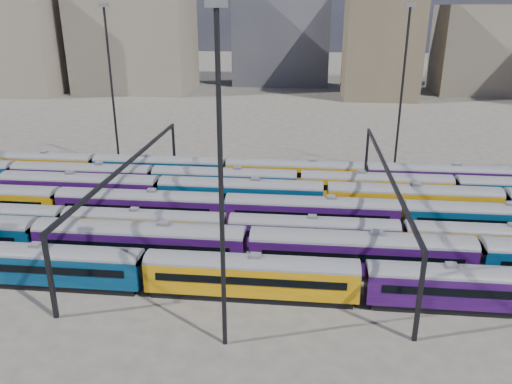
# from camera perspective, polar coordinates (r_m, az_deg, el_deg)

# --- Properties ---
(ground) EXTENTS (500.00, 500.00, 0.00)m
(ground) POSITION_cam_1_polar(r_m,az_deg,el_deg) (59.92, 4.62, -4.37)
(ground) COLOR #46413B
(ground) RESTS_ON ground
(rake_0) EXTENTS (118.83, 2.90, 4.87)m
(rake_0) POSITION_cam_1_polar(r_m,az_deg,el_deg) (45.71, 12.12, -9.57)
(rake_0) COLOR black
(rake_0) RESTS_ON ground
(rake_1) EXTENTS (132.08, 3.22, 5.43)m
(rake_1) POSITION_cam_1_polar(r_m,az_deg,el_deg) (49.97, -0.95, -5.97)
(rake_1) COLOR black
(rake_1) RESTS_ON ground
(rake_2) EXTENTS (112.00, 2.73, 4.59)m
(rake_2) POSITION_cam_1_polar(r_m,az_deg,el_deg) (55.35, 16.34, -4.62)
(rake_2) COLOR black
(rake_2) RESTS_ON ground
(rake_3) EXTENTS (123.40, 3.01, 5.07)m
(rake_3) POSITION_cam_1_polar(r_m,az_deg,el_deg) (59.62, -3.66, -1.69)
(rake_3) COLOR black
(rake_3) RESTS_ON ground
(rake_4) EXTENTS (107.03, 3.13, 5.28)m
(rake_4) POSITION_cam_1_polar(r_m,az_deg,el_deg) (64.84, 17.45, -0.66)
(rake_4) COLOR black
(rake_4) RESTS_ON ground
(rake_5) EXTENTS (122.43, 2.99, 5.03)m
(rake_5) POSITION_cam_1_polar(r_m,az_deg,el_deg) (68.22, 4.92, 1.16)
(rake_5) COLOR black
(rake_5) RESTS_ON ground
(rake_6) EXTENTS (140.95, 2.95, 4.95)m
(rake_6) POSITION_cam_1_polar(r_m,az_deg,el_deg) (72.98, 4.43, 2.44)
(rake_6) COLOR black
(rake_6) RESTS_ON ground
(gantry_1) EXTENTS (0.35, 40.35, 8.03)m
(gantry_1) POSITION_cam_1_polar(r_m,az_deg,el_deg) (61.09, -14.30, 2.37)
(gantry_1) COLOR black
(gantry_1) RESTS_ON ground
(gantry_2) EXTENTS (0.35, 40.35, 8.03)m
(gantry_2) POSITION_cam_1_polar(r_m,az_deg,el_deg) (58.13, 14.72, 1.41)
(gantry_2) COLOR black
(gantry_2) RESTS_ON ground
(mast_1) EXTENTS (1.40, 0.50, 25.60)m
(mast_1) POSITION_cam_1_polar(r_m,az_deg,el_deg) (83.17, -16.22, 11.97)
(mast_1) COLOR black
(mast_1) RESTS_ON ground
(mast_2) EXTENTS (1.40, 0.50, 25.60)m
(mast_2) POSITION_cam_1_polar(r_m,az_deg,el_deg) (34.77, -4.05, 1.77)
(mast_2) COLOR black
(mast_2) RESTS_ON ground
(mast_3) EXTENTS (1.40, 0.50, 25.60)m
(mast_3) POSITION_cam_1_polar(r_m,az_deg,el_deg) (80.45, 16.40, 11.69)
(mast_3) COLOR black
(mast_3) RESTS_ON ground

